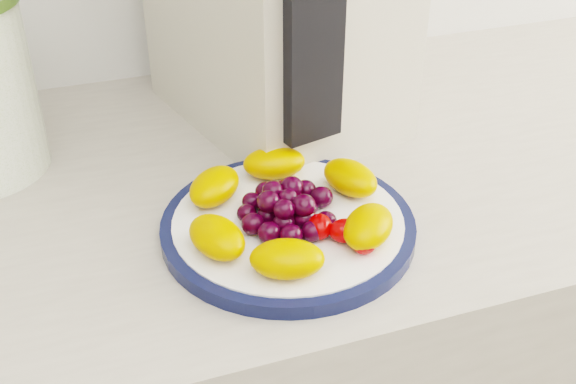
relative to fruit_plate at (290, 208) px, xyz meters
name	(u,v)px	position (x,y,z in m)	size (l,w,h in m)	color
plate_rim	(288,227)	(0.00, 0.00, -0.03)	(0.26, 0.26, 0.01)	#0D1539
plate_face	(288,226)	(0.00, 0.00, -0.02)	(0.24, 0.24, 0.02)	white
appliance_panel	(314,11)	(0.06, 0.09, 0.16)	(0.07, 0.02, 0.29)	black
fruit_plate	(290,208)	(0.00, 0.00, 0.00)	(0.22, 0.22, 0.04)	#CE7400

